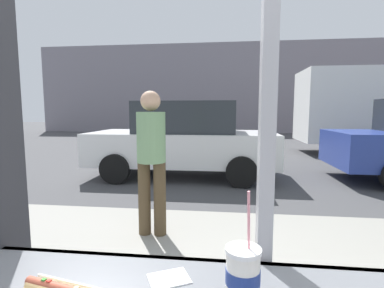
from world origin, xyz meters
TOP-DOWN VIEW (x-y plane):
  - ground_plane at (0.00, 8.00)m, footprint 60.00×60.00m
  - sidewalk_strip at (0.00, 1.60)m, footprint 16.00×2.80m
  - window_wall at (0.00, 0.08)m, footprint 2.73×0.20m
  - building_facade_far at (0.00, 20.36)m, footprint 28.00×1.20m
  - soda_cup_left at (-0.09, -0.19)m, footprint 0.09×0.09m
  - napkin_wrapper at (-0.30, -0.10)m, footprint 0.15×0.13m
  - parked_car_white at (-1.10, 5.75)m, footprint 4.27×2.03m
  - pedestrian at (-0.96, 2.19)m, footprint 0.32×0.32m

SIDE VIEW (x-z plane):
  - ground_plane at x=0.00m, z-range 0.00..0.00m
  - sidewalk_strip at x=0.00m, z-range 0.00..0.12m
  - parked_car_white at x=-1.10m, z-range 0.01..1.76m
  - napkin_wrapper at x=-0.30m, z-range 1.02..1.02m
  - pedestrian at x=-0.96m, z-range 0.24..1.87m
  - soda_cup_left at x=-0.09m, z-range 0.94..1.26m
  - window_wall at x=0.00m, z-range 0.32..3.22m
  - building_facade_far at x=0.00m, z-range 0.00..6.34m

